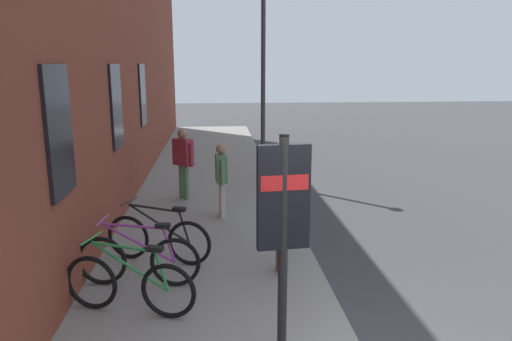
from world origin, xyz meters
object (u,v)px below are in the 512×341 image
(pedestrian_crossing_street, at_px, (183,157))
(pedestrian_near_bus, at_px, (282,206))
(bicycle_mid_rack, at_px, (130,285))
(bicycle_end_of_row, at_px, (159,238))
(pedestrian_by_facade, at_px, (221,173))
(transit_info_sign, at_px, (283,212))
(bicycle_by_door, at_px, (139,260))
(street_lamp, at_px, (263,57))

(pedestrian_crossing_street, distance_m, pedestrian_near_bus, 4.52)
(bicycle_mid_rack, height_order, pedestrian_crossing_street, pedestrian_crossing_street)
(bicycle_end_of_row, distance_m, pedestrian_by_facade, 2.50)
(bicycle_end_of_row, xyz_separation_m, pedestrian_crossing_street, (3.62, -0.18, 0.61))
(bicycle_mid_rack, bearing_deg, bicycle_end_of_row, -6.45)
(transit_info_sign, bearing_deg, bicycle_end_of_row, 31.84)
(pedestrian_near_bus, distance_m, pedestrian_by_facade, 2.91)
(transit_info_sign, relative_size, pedestrian_near_bus, 1.41)
(bicycle_end_of_row, height_order, pedestrian_by_facade, pedestrian_by_facade)
(bicycle_by_door, xyz_separation_m, transit_info_sign, (-1.76, -1.79, 1.21))
(bicycle_by_door, bearing_deg, pedestrian_near_bus, -82.84)
(street_lamp, bearing_deg, pedestrian_crossing_street, 132.34)
(pedestrian_by_facade, bearing_deg, pedestrian_near_bus, -162.94)
(street_lamp, bearing_deg, bicycle_by_door, 159.17)
(pedestrian_crossing_street, bearing_deg, bicycle_end_of_row, 177.14)
(pedestrian_crossing_street, bearing_deg, street_lamp, -47.66)
(pedestrian_crossing_street, relative_size, pedestrian_by_facade, 1.09)
(bicycle_end_of_row, distance_m, transit_info_sign, 3.27)
(transit_info_sign, height_order, pedestrian_crossing_street, transit_info_sign)
(bicycle_by_door, distance_m, pedestrian_crossing_street, 4.50)
(bicycle_by_door, relative_size, bicycle_end_of_row, 1.04)
(bicycle_end_of_row, bearing_deg, transit_info_sign, -148.16)
(bicycle_mid_rack, height_order, pedestrian_by_facade, pedestrian_by_facade)
(bicycle_by_door, relative_size, pedestrian_near_bus, 1.04)
(pedestrian_crossing_street, relative_size, pedestrian_near_bus, 0.97)
(bicycle_mid_rack, height_order, street_lamp, street_lamp)
(transit_info_sign, relative_size, street_lamp, 0.43)
(bicycle_end_of_row, relative_size, pedestrian_by_facade, 1.12)
(pedestrian_near_bus, distance_m, street_lamp, 6.43)
(bicycle_mid_rack, xyz_separation_m, pedestrian_by_facade, (3.82, -1.21, 0.53))
(bicycle_by_door, relative_size, street_lamp, 0.32)
(bicycle_mid_rack, height_order, pedestrian_near_bus, pedestrian_near_bus)
(bicycle_by_door, distance_m, bicycle_end_of_row, 0.84)
(bicycle_mid_rack, bearing_deg, pedestrian_near_bus, -63.19)
(pedestrian_crossing_street, bearing_deg, pedestrian_near_bus, -157.85)
(bicycle_mid_rack, bearing_deg, transit_info_sign, -118.65)
(pedestrian_near_bus, relative_size, pedestrian_by_facade, 1.12)
(bicycle_end_of_row, bearing_deg, pedestrian_by_facade, -24.95)
(bicycle_mid_rack, distance_m, bicycle_end_of_row, 1.61)
(transit_info_sign, xyz_separation_m, pedestrian_by_facade, (4.79, 0.57, -0.67))
(bicycle_end_of_row, bearing_deg, pedestrian_near_bus, -106.57)
(bicycle_end_of_row, relative_size, pedestrian_near_bus, 0.99)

